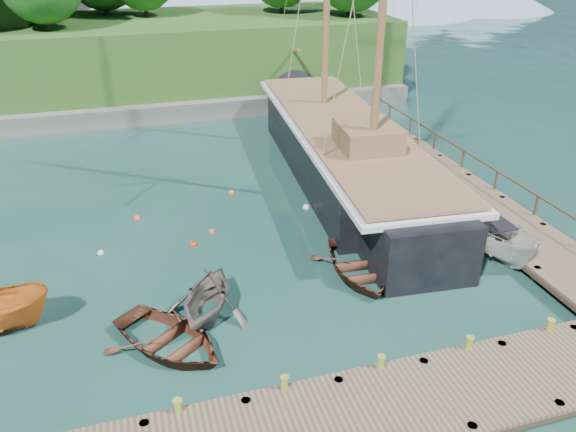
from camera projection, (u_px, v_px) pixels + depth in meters
name	position (u px, v px, depth m)	size (l,w,h in m)	color
ground	(272.00, 299.00, 20.86)	(160.00, 160.00, 0.00)	#183A35
dock_near	(402.00, 406.00, 15.64)	(20.00, 3.20, 1.10)	#483B29
dock_east	(447.00, 180.00, 29.56)	(3.20, 24.00, 1.10)	#483B29
bollard_0	(181.00, 428.00, 15.50)	(0.26, 0.26, 0.45)	olive
bollard_1	(285.00, 404.00, 16.26)	(0.26, 0.26, 0.45)	olive
bollard_2	(379.00, 383.00, 17.03)	(0.26, 0.26, 0.45)	olive
bollard_3	(466.00, 363.00, 17.80)	(0.26, 0.26, 0.45)	olive
bollard_4	(545.00, 345.00, 18.57)	(0.26, 0.26, 0.45)	olive
rowboat_0	(170.00, 348.00, 18.45)	(3.09, 4.32, 0.90)	#532919
rowboat_1	(208.00, 315.00, 20.02)	(3.10, 3.59, 1.89)	#5F564F
rowboat_2	(358.00, 273.00, 22.39)	(3.18, 4.45, 0.92)	brown
cabin_boat_white	(489.00, 253.00, 23.81)	(1.82, 4.83, 1.87)	beige
schooner	(344.00, 154.00, 30.78)	(7.26, 29.58, 22.03)	black
mooring_buoy_0	(101.00, 254.00, 23.75)	(0.30, 0.30, 0.30)	silver
mooring_buoy_1	(193.00, 245.00, 24.38)	(0.32, 0.32, 0.32)	red
mooring_buoy_2	(212.00, 233.00, 25.39)	(0.30, 0.30, 0.30)	#CF5F15
mooring_buoy_3	(306.00, 208.00, 27.62)	(0.35, 0.35, 0.35)	silver
mooring_buoy_4	(137.00, 219.00, 26.57)	(0.36, 0.36, 0.36)	#D24D1F
mooring_buoy_5	(231.00, 193.00, 29.13)	(0.30, 0.30, 0.30)	orange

